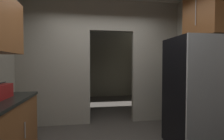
% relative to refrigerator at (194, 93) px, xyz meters
% --- Properties ---
extents(kitchen_partition, '(3.70, 0.12, 2.84)m').
position_rel_refrigerator_xyz_m(kitchen_partition, '(-1.48, 1.36, 0.61)').
color(kitchen_partition, '#ADA899').
rests_on(kitchen_partition, ground).
extents(adjoining_room_shell, '(3.70, 3.25, 2.84)m').
position_rel_refrigerator_xyz_m(adjoining_room_shell, '(-1.41, 3.55, 0.52)').
color(adjoining_room_shell, gray).
rests_on(adjoining_room_shell, ground).
extents(refrigerator, '(0.75, 0.80, 1.80)m').
position_rel_refrigerator_xyz_m(refrigerator, '(0.00, 0.00, 0.00)').
color(refrigerator, black).
rests_on(refrigerator, ground).
extents(upper_cabinet_fridgeside, '(0.36, 0.83, 0.99)m').
position_rel_refrigerator_xyz_m(upper_cabinet_fridgeside, '(0.26, 0.10, 1.43)').
color(upper_cabinet_fridgeside, brown).
extents(boombox, '(0.17, 0.38, 0.22)m').
position_rel_refrigerator_xyz_m(boombox, '(-2.89, -0.08, 0.10)').
color(boombox, maroon).
rests_on(boombox, lower_cabinet_run).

